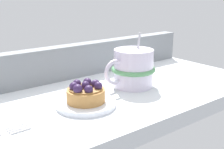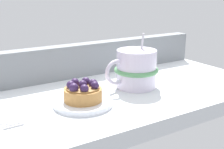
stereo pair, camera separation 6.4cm
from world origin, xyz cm
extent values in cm
cube|color=silver|center=(0.00, 0.00, -1.63)|extent=(81.20, 34.77, 3.26)
cube|color=gray|center=(0.00, 15.50, 4.22)|extent=(79.57, 3.76, 8.44)
cylinder|color=silver|center=(-5.61, -3.64, 0.51)|extent=(11.77, 11.77, 1.02)
cylinder|color=silver|center=(-5.61, -3.64, 0.26)|extent=(6.47, 6.47, 0.51)
cylinder|color=#B77F42|center=(-5.61, -3.64, 2.28)|extent=(7.54, 7.54, 2.52)
cylinder|color=olive|center=(-5.61, -3.64, 3.69)|extent=(6.64, 6.64, 0.30)
sphere|color=#331E47|center=(-5.61, -3.64, 4.37)|extent=(1.66, 1.66, 1.66)
sphere|color=#331E47|center=(-3.41, -3.84, 4.28)|extent=(1.73, 1.73, 1.73)
sphere|color=#331E47|center=(-4.01, -1.88, 4.26)|extent=(1.71, 1.71, 1.71)
sphere|color=#331E47|center=(-6.28, -1.56, 4.35)|extent=(1.66, 1.66, 1.66)
sphere|color=#331E47|center=(-7.71, -2.70, 4.33)|extent=(1.72, 1.72, 1.72)
sphere|color=#331E47|center=(-7.94, -4.53, 4.35)|extent=(1.85, 1.85, 1.85)
sphere|color=#331E47|center=(-6.33, -5.77, 4.24)|extent=(1.67, 1.67, 1.67)
sphere|color=#331E47|center=(-3.86, -5.42, 4.36)|extent=(1.62, 1.62, 1.62)
cylinder|color=silver|center=(10.13, -0.19, 4.43)|extent=(9.24, 9.24, 8.86)
torus|color=#569960|center=(10.13, -0.19, 4.14)|extent=(10.35, 10.35, 1.06)
torus|color=silver|center=(4.64, -0.19, 4.43)|extent=(5.85, 0.89, 5.85)
cylinder|color=#B7B7BC|center=(11.97, 0.50, 9.58)|extent=(0.61, 1.43, 5.94)
cube|color=silver|center=(-19.97, -6.20, 0.30)|extent=(3.50, 0.32, 0.60)
cube|color=silver|center=(-19.98, -5.46, 0.30)|extent=(3.50, 0.32, 0.60)
cube|color=silver|center=(-20.00, -4.73, 0.30)|extent=(3.50, 0.32, 0.60)
cube|color=silver|center=(-20.02, -4.00, 0.30)|extent=(3.50, 0.32, 0.60)
camera|label=1|loc=(-35.66, -50.21, 22.78)|focal=48.21mm
camera|label=2|loc=(-30.44, -53.89, 22.78)|focal=48.21mm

